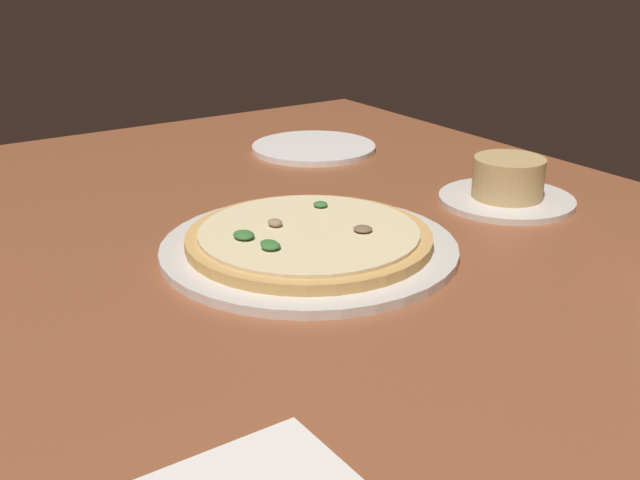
# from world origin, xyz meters

# --- Properties ---
(dining_table) EXTENTS (1.50, 1.10, 0.04)m
(dining_table) POSITION_xyz_m (0.00, 0.00, 0.02)
(dining_table) COLOR brown
(dining_table) RESTS_ON ground
(pizza_main) EXTENTS (0.32, 0.32, 0.03)m
(pizza_main) POSITION_xyz_m (-0.08, 0.02, 0.05)
(pizza_main) COLOR silver
(pizza_main) RESTS_ON dining_table
(ramekin_on_saucer) EXTENTS (0.17, 0.17, 0.06)m
(ramekin_on_saucer) POSITION_xyz_m (-0.08, 0.33, 0.06)
(ramekin_on_saucer) COLOR silver
(ramekin_on_saucer) RESTS_ON dining_table
(side_plate) EXTENTS (0.20, 0.20, 0.01)m
(side_plate) POSITION_xyz_m (-0.43, 0.26, 0.04)
(side_plate) COLOR white
(side_plate) RESTS_ON dining_table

